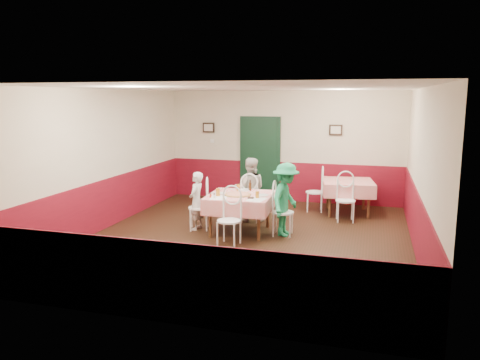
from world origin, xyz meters
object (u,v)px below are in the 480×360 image
(chair_far, at_px, (249,201))
(chair_second_a, at_px, (315,192))
(beer_bottle, at_px, (250,186))
(diner_far, at_px, (250,190))
(glass_c, at_px, (238,187))
(second_table, at_px, (347,197))
(diner_right, at_px, (286,199))
(main_table, at_px, (240,214))
(pizza, at_px, (238,194))
(glass_a, at_px, (218,192))
(chair_second_b, at_px, (345,201))
(glass_b, at_px, (257,195))
(chair_near, at_px, (229,221))
(diner_left, at_px, (196,201))
(wallet, at_px, (251,198))
(chair_left, at_px, (199,208))

(chair_far, distance_m, chair_second_a, 1.81)
(beer_bottle, relative_size, diner_far, 0.14)
(glass_c, bearing_deg, second_table, 40.72)
(diner_right, bearing_deg, chair_second_a, 2.10)
(main_table, relative_size, pizza, 2.43)
(main_table, bearing_deg, pizza, -109.49)
(main_table, xyz_separation_m, glass_a, (-0.37, -0.25, 0.46))
(chair_second_b, bearing_deg, diner_far, -173.56)
(second_table, xyz_separation_m, glass_c, (-2.09, -1.80, 0.45))
(glass_b, bearing_deg, chair_second_a, 71.57)
(second_table, bearing_deg, chair_second_b, -90.00)
(second_table, distance_m, glass_a, 3.38)
(chair_second_b, distance_m, glass_a, 2.88)
(glass_c, distance_m, diner_right, 1.10)
(chair_near, distance_m, beer_bottle, 1.35)
(diner_far, bearing_deg, diner_left, 35.89)
(chair_second_a, height_order, wallet, chair_second_a)
(wallet, bearing_deg, chair_second_a, 67.43)
(chair_second_a, height_order, glass_a, glass_a)
(glass_c, height_order, diner_far, diner_far)
(second_table, height_order, glass_c, glass_c)
(pizza, bearing_deg, chair_near, -85.54)
(chair_second_a, relative_size, beer_bottle, 4.53)
(chair_second_a, relative_size, glass_c, 6.89)
(chair_second_b, bearing_deg, glass_a, -152.48)
(diner_far, bearing_deg, chair_left, 37.53)
(chair_near, height_order, pizza, chair_near)
(chair_left, bearing_deg, diner_far, 121.74)
(second_table, relative_size, chair_second_a, 1.24)
(beer_bottle, bearing_deg, diner_left, -154.43)
(second_table, distance_m, chair_far, 2.39)
(main_table, height_order, beer_bottle, beer_bottle)
(chair_near, relative_size, glass_c, 6.89)
(beer_bottle, bearing_deg, chair_far, 106.64)
(chair_near, relative_size, glass_b, 7.15)
(chair_far, distance_m, beer_bottle, 0.60)
(chair_near, height_order, glass_c, chair_near)
(chair_far, distance_m, chair_near, 1.70)
(glass_b, xyz_separation_m, glass_c, (-0.55, 0.59, 0.00))
(second_table, distance_m, chair_left, 3.56)
(chair_left, distance_m, wallet, 1.21)
(main_table, height_order, second_table, same)
(chair_second_b, height_order, diner_far, diner_far)
(main_table, xyz_separation_m, second_table, (1.94, 2.18, 0.00))
(chair_left, distance_m, chair_near, 1.20)
(chair_second_a, xyz_separation_m, diner_right, (-0.30, -2.14, 0.26))
(chair_far, height_order, diner_left, diner_left)
(main_table, distance_m, chair_second_a, 2.48)
(chair_left, relative_size, chair_far, 1.00)
(glass_b, height_order, wallet, glass_b)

